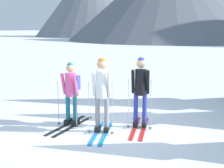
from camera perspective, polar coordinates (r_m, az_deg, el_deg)
ground_plane at (r=7.30m, az=-0.90°, el=-8.65°), size 400.00×400.00×0.00m
skier_in_pink at (r=7.34m, az=-8.06°, el=-1.31°), size 0.61×1.69×1.62m
skier_in_white at (r=6.75m, az=-2.00°, el=-1.28°), size 0.82×1.60×1.79m
skier_in_black at (r=7.12m, az=5.67°, el=-0.81°), size 0.78×1.70×1.77m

